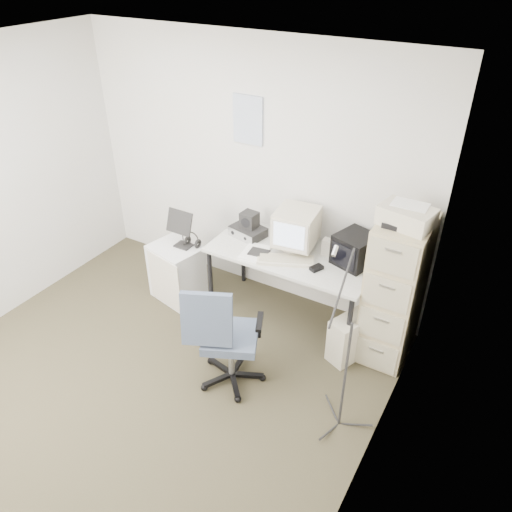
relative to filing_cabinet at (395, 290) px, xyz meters
The scene contains 22 objects.
floor 2.26m from the filing_cabinet, 136.87° to the right, with size 3.60×3.60×0.01m, color #383220.
ceiling 2.85m from the filing_cabinet, 136.87° to the right, with size 3.60×3.60×0.01m, color white.
wall_back 1.72m from the filing_cabinet, 168.55° to the left, with size 3.60×0.02×2.50m, color silver.
wall_right 1.61m from the filing_cabinet, 81.54° to the right, with size 0.02×3.60×2.50m, color silver.
wall_calendar 1.97m from the filing_cabinet, 169.10° to the left, with size 0.30×0.02×0.44m, color white.
filing_cabinet is the anchor object (origin of this frame).
printer 0.73m from the filing_cabinet, 90.00° to the right, with size 0.39×0.26×0.15m, color beige.
desk 0.99m from the filing_cabinet, behind, with size 1.50×0.70×0.73m, color silver.
crt_monitor 0.99m from the filing_cabinet, behind, with size 0.35×0.37×0.39m, color beige.
crt_tv 0.48m from the filing_cabinet, 166.00° to the left, with size 0.30×0.32×0.27m, color black.
desk_speaker 0.70m from the filing_cabinet, behind, with size 0.08×0.08×0.15m, color beige.
keyboard 0.96m from the filing_cabinet, 169.08° to the right, with size 0.50×0.18×0.03m, color beige.
mouse 0.67m from the filing_cabinet, 166.12° to the right, with size 0.07×0.11×0.03m, color black.
radio_receiver 1.46m from the filing_cabinet, behind, with size 0.32×0.23×0.09m, color black.
radio_speaker 1.47m from the filing_cabinet, behind, with size 0.15×0.14×0.15m, color black.
papers 1.25m from the filing_cabinet, behind, with size 0.21×0.29×0.02m, color white.
pc_tower 0.55m from the filing_cabinet, 137.00° to the right, with size 0.20×0.45×0.42m, color beige.
office_chair 1.42m from the filing_cabinet, 134.81° to the right, with size 0.55×0.55×0.96m, color slate.
side_cart 2.13m from the filing_cabinet, behind, with size 0.48×0.38×0.59m, color silver.
music_stand 2.03m from the filing_cabinet, behind, with size 0.27×0.14×0.40m, color black.
headphones 1.95m from the filing_cabinet, behind, with size 0.16×0.16×0.03m, color black.
mic_stand 0.98m from the filing_cabinet, 92.28° to the right, with size 0.02×0.02×1.30m, color black.
Camera 1 is at (2.26, -1.99, 3.13)m, focal length 35.00 mm.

